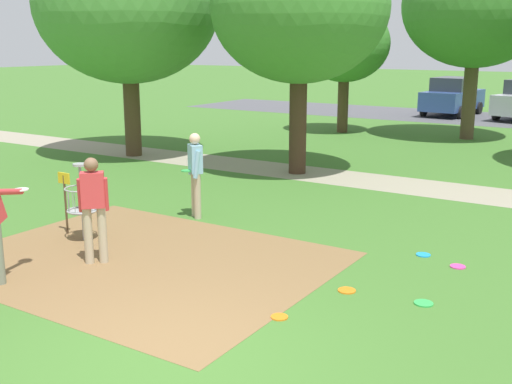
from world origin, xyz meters
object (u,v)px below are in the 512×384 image
at_px(frisbee_far_left, 279,317).
at_px(frisbee_far_right, 458,267).
at_px(frisbee_by_tee, 424,303).
at_px(tree_mid_right, 300,7).
at_px(tree_mid_left, 477,5).
at_px(parked_car_leftmost, 453,96).
at_px(tree_near_right, 345,44).
at_px(frisbee_near_basket, 347,290).
at_px(player_throwing, 93,204).
at_px(player_waiting_right, 195,170).
at_px(frisbee_mid_grass, 423,255).
at_px(tree_near_left, 127,5).
at_px(disc_golf_basket, 80,198).

distance_m(frisbee_far_left, frisbee_far_right, 3.43).
distance_m(frisbee_by_tee, tree_mid_right, 9.88).
distance_m(frisbee_far_left, tree_mid_right, 10.24).
xyz_separation_m(tree_mid_left, parked_car_leftmost, (-2.68, 7.64, -3.84)).
bearing_deg(tree_near_right, frisbee_near_basket, -64.88).
relative_size(frisbee_far_right, parked_car_leftmost, 0.06).
bearing_deg(player_throwing, tree_mid_left, 85.04).
xyz_separation_m(player_waiting_right, tree_mid_right, (-0.44, 5.02, 3.36)).
bearing_deg(frisbee_by_tee, frisbee_mid_grass, 108.03).
distance_m(tree_near_right, parked_car_leftmost, 9.04).
bearing_deg(tree_mid_left, frisbee_far_left, -83.18).
xyz_separation_m(frisbee_far_right, tree_near_left, (-11.37, 4.79, 4.55)).
bearing_deg(player_throwing, frisbee_by_tee, 13.73).
xyz_separation_m(tree_near_left, tree_near_right, (3.26, 8.40, -1.14)).
bearing_deg(tree_mid_left, player_waiting_right, -97.34).
relative_size(disc_golf_basket, parked_car_leftmost, 0.32).
bearing_deg(frisbee_far_right, frisbee_mid_grass, 157.82).
height_order(player_waiting_right, frisbee_far_right, player_waiting_right).
relative_size(tree_mid_right, parked_car_leftmost, 1.45).
relative_size(tree_near_left, tree_near_right, 1.41).
relative_size(frisbee_far_right, tree_mid_left, 0.03).
xyz_separation_m(disc_golf_basket, player_throwing, (1.14, -0.74, 0.21)).
bearing_deg(frisbee_mid_grass, disc_golf_basket, -155.99).
distance_m(player_throwing, frisbee_near_basket, 4.13).
height_order(frisbee_far_right, parked_car_leftmost, parked_car_leftmost).
relative_size(frisbee_far_left, tree_mid_right, 0.04).
bearing_deg(tree_mid_right, frisbee_by_tee, -50.09).
bearing_deg(player_throwing, parked_car_leftmost, 92.82).
relative_size(frisbee_far_right, tree_near_left, 0.03).
relative_size(frisbee_by_tee, tree_mid_left, 0.04).
relative_size(frisbee_far_left, tree_near_left, 0.03).
height_order(frisbee_mid_grass, frisbee_far_right, same).
bearing_deg(frisbee_near_basket, frisbee_by_tee, 7.76).
xyz_separation_m(frisbee_mid_grass, tree_near_right, (-7.47, 12.93, 3.40)).
bearing_deg(tree_near_left, parked_car_leftmost, 72.79).
relative_size(frisbee_far_left, parked_car_leftmost, 0.05).
bearing_deg(disc_golf_basket, parked_car_leftmost, 90.17).
bearing_deg(tree_mid_left, parked_car_leftmost, 109.33).
distance_m(frisbee_by_tee, tree_near_right, 17.28).
relative_size(player_throwing, frisbee_mid_grass, 7.21).
bearing_deg(disc_golf_basket, tree_mid_left, 80.84).
distance_m(player_throwing, tree_near_left, 10.65).
bearing_deg(tree_mid_left, tree_mid_right, -104.10).
xyz_separation_m(tree_near_left, tree_mid_left, (7.90, 9.23, 0.20)).
relative_size(player_waiting_right, frisbee_near_basket, 6.74).
distance_m(disc_golf_basket, frisbee_near_basket, 5.08).
distance_m(tree_near_left, parked_car_leftmost, 18.03).
bearing_deg(player_waiting_right, tree_near_left, 142.53).
distance_m(player_throwing, tree_mid_right, 8.73).
distance_m(disc_golf_basket, tree_mid_right, 8.13).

